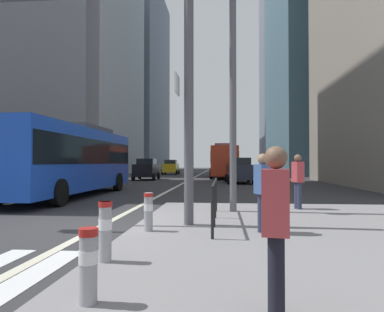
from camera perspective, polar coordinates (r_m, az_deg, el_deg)
ground_plane at (r=28.68m, az=-1.05°, el=-4.22°), size 160.00×160.00×0.00m
median_island at (r=8.03m, az=23.56°, el=-11.74°), size 9.00×10.00×0.15m
lane_centre_line at (r=38.63m, az=0.50°, el=-3.40°), size 0.20×80.00×0.01m
office_tower_left_mid at (r=53.78m, az=-16.40°, el=13.74°), size 11.18×22.01×30.57m
office_tower_left_far at (r=78.90m, az=-9.32°, el=11.88°), size 11.86×24.12×38.47m
office_tower_right_mid at (r=56.99m, az=20.16°, el=20.90°), size 13.35×22.29×45.67m
office_tower_right_far at (r=79.92m, az=15.54°, el=18.21°), size 11.10×16.58×55.83m
city_bus_blue_oncoming at (r=17.21m, az=-19.08°, el=-0.14°), size 2.72×10.98×3.40m
city_bus_red_receding at (r=36.80m, az=5.01°, el=-0.66°), size 2.92×11.38×3.40m
city_bus_red_distant at (r=57.38m, az=5.63°, el=-0.80°), size 2.71×11.03×3.40m
car_oncoming_mid at (r=32.64m, az=-7.34°, el=-2.09°), size 2.16×4.25×1.94m
car_receding_near at (r=27.51m, az=7.62°, el=-2.28°), size 2.22×4.66×1.94m
car_receding_far at (r=66.88m, az=5.01°, el=-1.57°), size 2.20×4.42×1.94m
car_oncoming_far at (r=47.27m, az=-3.43°, el=-1.78°), size 2.10×4.10×1.94m
traffic_signal_gantry at (r=8.93m, az=-14.36°, el=15.50°), size 6.20×0.65×6.00m
street_lamp_post at (r=11.08m, az=6.59°, el=18.50°), size 5.50×0.32×8.00m
bollard_front at (r=3.87m, az=-16.37°, el=-15.97°), size 0.20×0.20×0.76m
bollard_left at (r=5.34m, az=-13.81°, el=-11.21°), size 0.20×0.20×0.87m
bollard_right at (r=7.51m, az=-7.04°, el=-8.57°), size 0.20×0.20×0.79m
pedestrian_railing at (r=8.53m, az=3.66°, el=-5.86°), size 0.06×3.83×0.98m
pedestrian_waiting at (r=3.39m, az=13.42°, el=-10.53°), size 0.30×0.42×1.58m
pedestrian_walking at (r=11.39m, az=16.69°, el=-3.51°), size 0.33×0.43×1.68m
pedestrian_far at (r=7.35m, az=11.34°, el=-5.26°), size 0.35×0.44×1.61m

